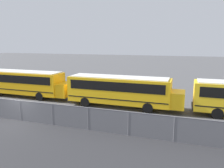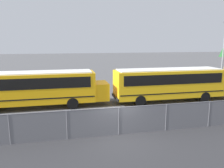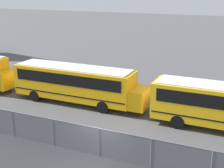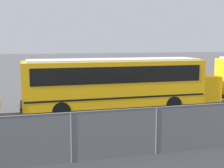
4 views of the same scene
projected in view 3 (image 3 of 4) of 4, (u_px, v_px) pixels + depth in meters
The scene contains 3 objects.
ground_plane at pixel (99, 156), 18.04m from camera, with size 200.00×200.00×0.00m, color #4C4C4F.
fence at pixel (99, 142), 17.78m from camera, with size 87.06×0.07×1.77m.
school_bus_2 at pixel (76, 82), 25.79m from camera, with size 11.75×2.51×3.13m.
Camera 3 is at (7.19, -14.31, 9.33)m, focal length 50.00 mm.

